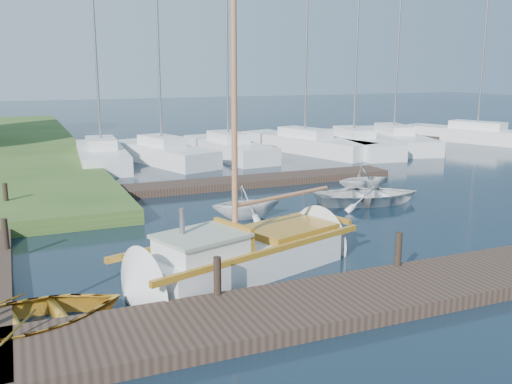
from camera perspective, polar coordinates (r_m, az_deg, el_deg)
name	(u,v)px	position (r m, az deg, el deg)	size (l,w,h in m)	color
ground	(256,230)	(17.48, 0.00, -3.85)	(160.00, 160.00, 0.00)	black
near_dock	(368,296)	(12.44, 11.11, -10.16)	(18.00, 2.20, 0.30)	#32221C
far_dock	(239,182)	(24.03, -1.71, 0.97)	(14.00, 1.60, 0.30)	#32221C
pontoon	(302,145)	(35.87, 4.65, 4.68)	(30.00, 1.60, 0.30)	#32221C
mooring_post_1	(217,276)	(11.80, -3.89, -8.35)	(0.16, 0.16, 0.80)	black
mooring_post_2	(398,249)	(13.85, 14.04, -5.54)	(0.16, 0.16, 0.80)	black
mooring_post_4	(5,234)	(15.99, -23.78, -3.85)	(0.16, 0.16, 0.80)	black
mooring_post_5	(6,195)	(20.86, -23.75, -0.27)	(0.16, 0.16, 0.80)	black
sailboat	(247,257)	(14.02, -0.90, -6.49)	(7.40, 4.09, 9.83)	silver
dinghy	(27,314)	(11.63, -21.91, -11.27)	(2.61, 3.65, 0.76)	brown
tender_b	(246,200)	(18.73, -0.97, -0.85)	(1.97, 2.29, 1.21)	silver
tender_c	(368,193)	(21.26, 11.17, -0.06)	(2.75, 3.86, 0.80)	silver
tender_d	(364,177)	(23.27, 10.78, 1.50)	(1.95, 2.26, 1.19)	silver
marina_boat_0	(102,154)	(30.19, -15.18, 3.68)	(2.74, 7.87, 11.08)	silver
marina_boat_1	(162,152)	(30.39, -9.38, 3.98)	(4.42, 7.85, 9.60)	silver
marina_boat_2	(228,147)	(31.83, -2.80, 4.52)	(2.97, 7.95, 11.23)	silver
marina_boat_3	(305,142)	(34.01, 4.90, 4.97)	(4.76, 9.68, 11.00)	silver
marina_boat_4	(353,142)	(34.62, 9.71, 4.96)	(3.44, 9.13, 9.80)	silver
marina_boat_5	(394,138)	(36.96, 13.60, 5.27)	(4.48, 9.65, 12.16)	silver
marina_boat_7	(477,134)	(41.03, 21.22, 5.43)	(5.89, 10.01, 11.40)	silver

